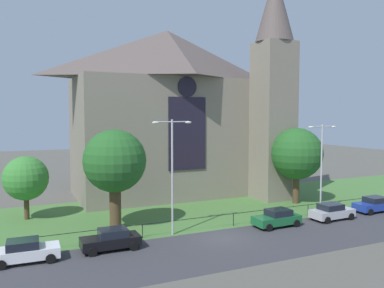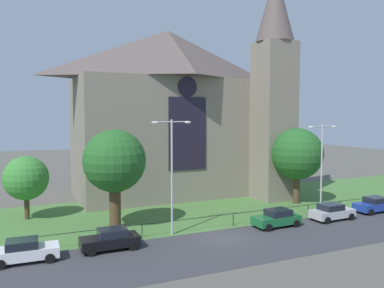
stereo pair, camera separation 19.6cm
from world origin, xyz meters
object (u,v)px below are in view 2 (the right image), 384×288
object	(u,v)px
parked_car_white	(25,251)
parked_car_blue	(375,205)
tree_right_near	(297,154)
parked_car_black	(110,239)
church_building	(176,111)
tree_left_far	(26,178)
tree_left_near	(114,162)
streetlamp_near	(172,163)
streetlamp_far	(322,158)
parked_car_silver	(332,212)
parked_car_green	(277,218)

from	to	relation	value
parked_car_white	parked_car_blue	xyz separation A→B (m)	(32.35, 0.28, 0.00)
tree_right_near	parked_car_black	distance (m)	23.50
tree_right_near	parked_car_white	world-z (taller)	tree_right_near
church_building	tree_left_far	bearing A→B (deg)	-161.99
tree_left_far	parked_car_black	distance (m)	13.08
tree_right_near	tree_left_near	world-z (taller)	tree_left_near
streetlamp_near	parked_car_white	world-z (taller)	streetlamp_near
streetlamp_near	streetlamp_far	world-z (taller)	streetlamp_near
tree_left_near	parked_car_black	size ratio (longest dim) A/B	2.03
parked_car_black	parked_car_blue	size ratio (longest dim) A/B	1.00
tree_left_far	streetlamp_near	size ratio (longest dim) A/B	0.63
tree_left_near	streetlamp_far	world-z (taller)	streetlamp_far
church_building	parked_car_white	xyz separation A→B (m)	(-17.61, -17.22, -9.53)
tree_right_near	parked_car_black	world-z (taller)	tree_right_near
tree_left_far	tree_right_near	bearing A→B (deg)	-10.17
parked_car_silver	church_building	bearing A→B (deg)	114.56
tree_left_near	parked_car_white	xyz separation A→B (m)	(-7.24, -5.25, -5.01)
church_building	tree_left_near	xyz separation A→B (m)	(-10.37, -11.97, -4.52)
streetlamp_near	parked_car_white	distance (m)	12.28
parked_car_black	parked_car_green	distance (m)	14.54
streetlamp_far	parked_car_white	distance (m)	27.05
parked_car_black	parked_car_blue	xyz separation A→B (m)	(26.64, 0.20, 0.00)
streetlamp_far	parked_car_green	size ratio (longest dim) A/B	2.08
streetlamp_near	parked_car_black	world-z (taller)	streetlamp_near
parked_car_white	parked_car_silver	distance (m)	26.27
parked_car_black	parked_car_white	bearing A→B (deg)	0.85
streetlamp_far	parked_car_white	xyz separation A→B (m)	(-26.57, -1.58, -4.82)
tree_right_near	parked_car_white	bearing A→B (deg)	-166.41
church_building	parked_car_silver	size ratio (longest dim) A/B	6.11
tree_right_near	streetlamp_far	size ratio (longest dim) A/B	0.94
streetlamp_far	tree_left_far	bearing A→B (deg)	159.04
tree_right_near	parked_car_green	size ratio (longest dim) A/B	1.96
parked_car_green	parked_car_blue	size ratio (longest dim) A/B	1.01
tree_right_near	parked_car_white	size ratio (longest dim) A/B	1.96
parked_car_black	tree_left_near	bearing A→B (deg)	-106.58
parked_car_silver	tree_left_far	bearing A→B (deg)	153.60
tree_left_near	parked_car_white	size ratio (longest dim) A/B	2.00
streetlamp_far	parked_car_green	bearing A→B (deg)	-166.13
tree_left_far	streetlamp_far	bearing A→B (deg)	-20.96
tree_left_far	parked_car_green	size ratio (longest dim) A/B	1.40
streetlamp_near	parked_car_white	bearing A→B (deg)	-171.85
streetlamp_near	parked_car_white	size ratio (longest dim) A/B	2.20
tree_left_near	parked_car_blue	bearing A→B (deg)	-11.19
tree_right_near	parked_car_silver	distance (m)	8.52
church_building	parked_car_green	world-z (taller)	church_building
parked_car_green	parked_car_silver	xyz separation A→B (m)	(6.03, -0.25, 0.00)
church_building	tree_left_far	size ratio (longest dim) A/B	4.38
streetlamp_near	tree_left_far	bearing A→B (deg)	136.79
streetlamp_near	parked_car_black	distance (m)	7.56
tree_left_near	streetlamp_near	xyz separation A→B (m)	(3.81, -3.67, 0.11)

